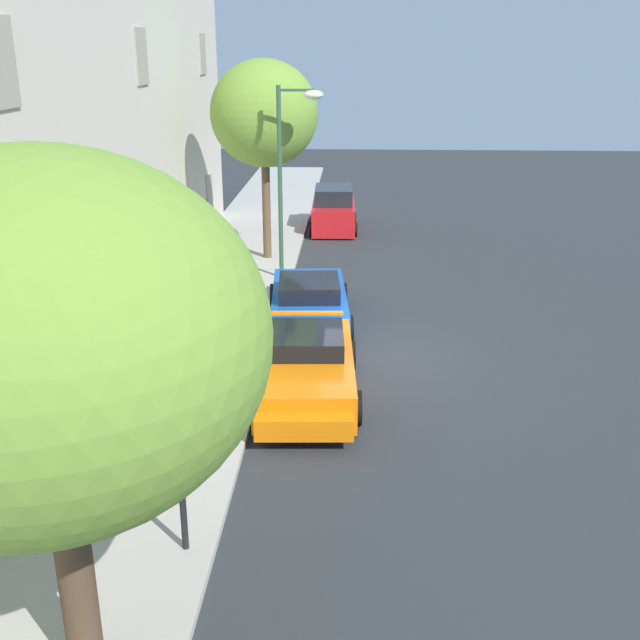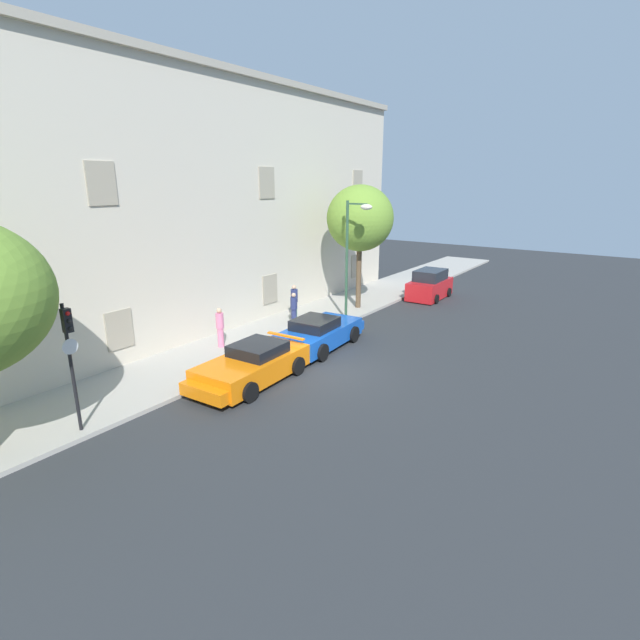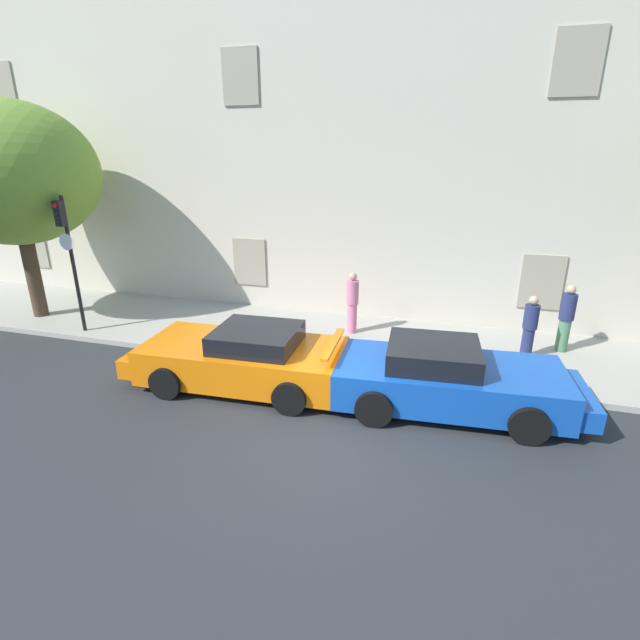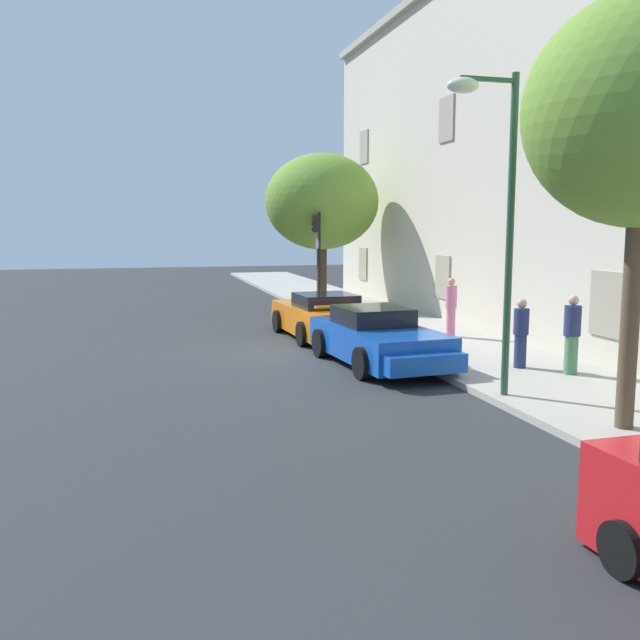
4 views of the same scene
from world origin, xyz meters
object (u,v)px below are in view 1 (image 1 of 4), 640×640
(hatchback_parked, at_px, (334,211))
(pedestrian_admiring, at_px, (200,260))
(sportscar_yellow_flank, at_px, (309,301))
(pedestrian_bystander, at_px, (166,321))
(tree_near_kerb, at_px, (264,114))
(tree_midblock, at_px, (45,341))
(sportscar_red_lead, at_px, (306,372))
(street_lamp, at_px, (293,149))
(traffic_light, at_px, (180,393))
(pedestrian_strolling, at_px, (218,272))

(hatchback_parked, xyz_separation_m, pedestrian_admiring, (-8.68, 3.84, 0.23))
(sportscar_yellow_flank, xyz_separation_m, pedestrian_bystander, (-2.90, 3.24, 0.40))
(tree_near_kerb, relative_size, pedestrian_bystander, 3.89)
(hatchback_parked, distance_m, pedestrian_admiring, 9.50)
(sportscar_yellow_flank, xyz_separation_m, tree_midblock, (-12.53, 1.95, 3.72))
(sportscar_red_lead, distance_m, pedestrian_bystander, 3.96)
(pedestrian_admiring, bearing_deg, hatchback_parked, -23.85)
(sportscar_red_lead, distance_m, street_lamp, 9.39)
(tree_near_kerb, bearing_deg, sportscar_yellow_flank, -163.53)
(tree_midblock, bearing_deg, tree_near_kerb, -0.25)
(hatchback_parked, relative_size, traffic_light, 0.97)
(sportscar_yellow_flank, bearing_deg, pedestrian_bystander, 131.78)
(tree_near_kerb, bearing_deg, pedestrian_strolling, 168.69)
(hatchback_parked, bearing_deg, sportscar_red_lead, 179.55)
(sportscar_red_lead, height_order, traffic_light, traffic_light)
(sportscar_yellow_flank, bearing_deg, tree_midblock, 171.16)
(pedestrian_strolling, bearing_deg, sportscar_red_lead, -154.73)
(street_lamp, relative_size, pedestrian_strolling, 3.76)
(sportscar_red_lead, xyz_separation_m, sportscar_yellow_flank, (4.77, 0.22, 0.01))
(sportscar_yellow_flank, bearing_deg, hatchback_parked, -1.76)
(pedestrian_strolling, bearing_deg, sportscar_yellow_flank, -120.22)
(traffic_light, xyz_separation_m, pedestrian_admiring, (12.80, 2.34, -1.67))
(street_lamp, distance_m, pedestrian_bystander, 7.88)
(sportscar_red_lead, height_order, tree_midblock, tree_midblock)
(sportscar_red_lead, xyz_separation_m, hatchback_parked, (16.00, -0.13, 0.18))
(tree_near_kerb, bearing_deg, sportscar_red_lead, -169.34)
(tree_midblock, bearing_deg, pedestrian_admiring, 5.86)
(pedestrian_admiring, bearing_deg, street_lamp, -65.00)
(sportscar_yellow_flank, relative_size, street_lamp, 0.84)
(tree_midblock, height_order, street_lamp, tree_midblock)
(traffic_light, relative_size, pedestrian_bystander, 2.17)
(sportscar_yellow_flank, distance_m, pedestrian_bystander, 4.37)
(pedestrian_admiring, bearing_deg, pedestrian_strolling, -142.84)
(traffic_light, xyz_separation_m, pedestrian_strolling, (11.89, 1.64, -1.75))
(pedestrian_bystander, bearing_deg, traffic_light, -164.16)
(tree_midblock, xyz_separation_m, street_lamp, (16.37, -1.23, -0.10))
(tree_near_kerb, relative_size, traffic_light, 1.79)
(traffic_light, xyz_separation_m, pedestrian_bystander, (7.36, 2.09, -1.67))
(tree_midblock, xyz_separation_m, pedestrian_admiring, (15.07, 1.55, -3.32))
(tree_near_kerb, bearing_deg, tree_midblock, 179.75)
(sportscar_red_lead, height_order, sportscar_yellow_flank, sportscar_yellow_flank)
(sportscar_yellow_flank, bearing_deg, tree_near_kerb, 16.47)
(sportscar_red_lead, relative_size, street_lamp, 0.82)
(traffic_light, distance_m, pedestrian_admiring, 13.12)
(pedestrian_admiring, bearing_deg, tree_near_kerb, -23.42)
(traffic_light, bearing_deg, street_lamp, -1.79)
(tree_midblock, relative_size, pedestrian_bystander, 3.58)
(hatchback_parked, height_order, tree_near_kerb, tree_near_kerb)
(sportscar_red_lead, xyz_separation_m, tree_near_kerb, (11.08, 2.08, 4.47))
(traffic_light, relative_size, street_lamp, 0.63)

